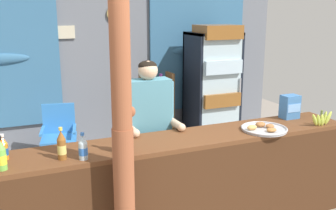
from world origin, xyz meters
TOP-DOWN VIEW (x-y plane):
  - ground_plane at (0.00, 1.27)m, footprint 8.25×8.25m
  - back_wall_curtained at (-0.02, 3.22)m, footprint 5.67×0.22m
  - stall_counter at (-0.06, 0.39)m, footprint 3.50×0.52m
  - timber_post at (-0.70, 0.09)m, footprint 0.18×0.16m
  - drink_fridge at (1.48, 2.60)m, footprint 0.73×0.66m
  - bottle_shelf_rack at (0.63, 2.82)m, footprint 0.48×0.28m
  - plastic_lawn_chair at (-0.87, 2.49)m, footprint 0.52×0.52m
  - shopkeeper at (-0.19, 0.94)m, footprint 0.54×0.42m
  - soda_bottle_cola at (-0.62, 0.34)m, footprint 0.09×0.09m
  - soda_bottle_water at (-0.95, 0.33)m, footprint 0.07×0.07m
  - soda_bottle_orange_soda at (-1.52, 0.57)m, footprint 0.07×0.07m
  - soda_bottle_lime_soda at (-1.53, 0.36)m, footprint 0.07×0.07m
  - soda_bottle_iced_tea at (-1.10, 0.39)m, footprint 0.07×0.07m
  - snack_box_biscuit at (1.30, 0.64)m, footprint 0.18×0.14m
  - pastry_tray at (0.79, 0.39)m, footprint 0.44×0.44m
  - banana_bunch at (1.41, 0.30)m, footprint 0.28×0.05m

SIDE VIEW (x-z plane):
  - ground_plane at x=0.00m, z-range 0.00..0.00m
  - plastic_lawn_chair at x=-0.87m, z-range 0.06..0.92m
  - stall_counter at x=-0.06m, z-range 0.11..1.05m
  - bottle_shelf_rack at x=0.63m, z-range 0.02..1.16m
  - pastry_tray at x=0.79m, z-range 0.93..0.99m
  - banana_bunch at x=1.41m, z-range 0.92..1.09m
  - shopkeeper at x=-0.19m, z-range 0.21..1.81m
  - drink_fridge at x=1.48m, z-range 0.09..1.94m
  - soda_bottle_orange_soda at x=-1.52m, z-range 0.93..1.13m
  - soda_bottle_water at x=-0.95m, z-range 0.92..1.14m
  - soda_bottle_lime_soda at x=-1.53m, z-range 0.92..1.17m
  - soda_bottle_iced_tea at x=-1.10m, z-range 0.92..1.18m
  - snack_box_biscuit at x=1.30m, z-range 0.94..1.19m
  - soda_bottle_cola at x=-0.62m, z-range 0.92..1.24m
  - timber_post at x=-0.70m, z-range -0.05..2.41m
  - back_wall_curtained at x=-0.02m, z-range 0.04..2.62m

